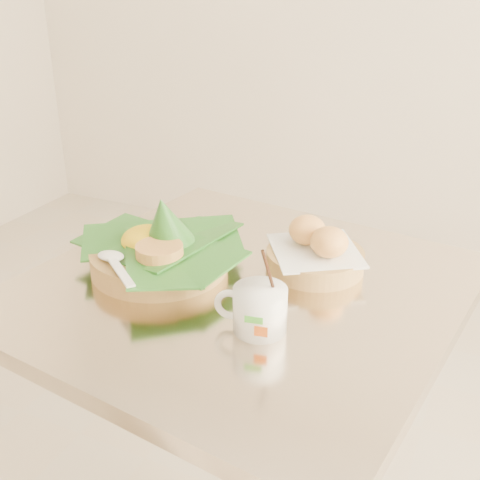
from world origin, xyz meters
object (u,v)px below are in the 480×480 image
at_px(cafe_table, 242,387).
at_px(coffee_mug, 259,308).
at_px(rice_basket, 159,248).
at_px(bread_basket, 316,253).

height_order(cafe_table, coffee_mug, coffee_mug).
distance_m(cafe_table, rice_basket, 0.31).
bearing_deg(coffee_mug, bread_basket, 86.47).
bearing_deg(cafe_table, rice_basket, -175.91).
distance_m(cafe_table, coffee_mug, 0.29).
bearing_deg(rice_basket, cafe_table, 4.09).
relative_size(cafe_table, bread_basket, 3.80).
relative_size(cafe_table, coffee_mug, 5.61).
height_order(rice_basket, bread_basket, rice_basket).
distance_m(rice_basket, coffee_mug, 0.26).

